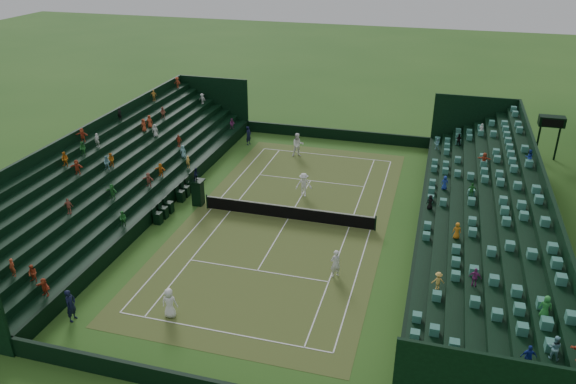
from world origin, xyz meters
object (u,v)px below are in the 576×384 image
Objects in this scene: player_far_east at (304,185)px; player_near_west at (170,303)px; tennis_net at (288,212)px; player_far_west at (298,145)px; umpire_chair at (197,189)px; player_near_east at (335,263)px.

player_near_west is at bearing -116.13° from player_far_east.
player_far_east is (0.14, 3.69, 0.37)m from tennis_net.
umpire_chair is at bearing -136.17° from player_far_west.
player_near_west reaches higher than tennis_net.
umpire_chair is at bearing -79.05° from player_near_west.
player_near_east is 0.83× the size of player_far_west.
umpire_chair is 1.55× the size of player_far_east.
umpire_chair reaches higher than player_far_east.
player_far_east is at bearing -107.87° from player_near_west.
player_near_west is at bearing -2.33° from player_near_east.
player_far_west is (-2.24, 11.05, 0.48)m from tennis_net.
player_near_west is 15.42m from player_far_east.
player_near_east is (4.33, -5.74, 0.31)m from tennis_net.
umpire_chair is 12.40m from player_near_west.
tennis_net is 11.28m from player_far_west.
player_near_west is at bearing -115.48° from player_far_west.
player_near_east is at bearing -92.47° from player_far_west.
player_far_east is (2.38, -7.36, -0.12)m from player_far_west.
player_far_east is at bearing -106.66° from player_near_east.
umpire_chair is 11.52m from player_far_west.
player_far_west is 7.73m from player_far_east.
player_near_east reaches higher than tennis_net.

